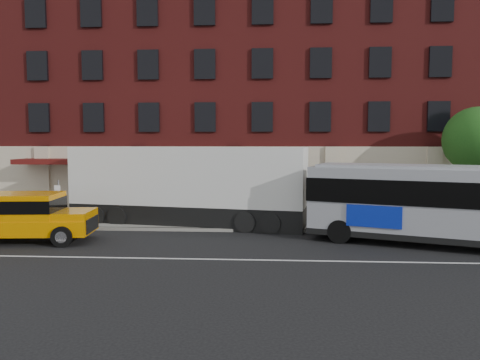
# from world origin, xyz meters

# --- Properties ---
(ground) EXTENTS (120.00, 120.00, 0.00)m
(ground) POSITION_xyz_m (0.00, 0.00, 0.00)
(ground) COLOR black
(ground) RESTS_ON ground
(sidewalk) EXTENTS (60.00, 6.00, 0.15)m
(sidewalk) POSITION_xyz_m (0.00, 9.00, 0.07)
(sidewalk) COLOR gray
(sidewalk) RESTS_ON ground
(kerb) EXTENTS (60.00, 0.25, 0.15)m
(kerb) POSITION_xyz_m (0.00, 6.00, 0.07)
(kerb) COLOR gray
(kerb) RESTS_ON ground
(lane_line) EXTENTS (60.00, 0.12, 0.01)m
(lane_line) POSITION_xyz_m (0.00, 0.50, 0.01)
(lane_line) COLOR silver
(lane_line) RESTS_ON ground
(building) EXTENTS (30.00, 12.10, 15.00)m
(building) POSITION_xyz_m (-0.01, 16.92, 7.58)
(building) COLOR maroon
(building) RESTS_ON sidewalk
(sign_pole) EXTENTS (0.30, 0.20, 2.50)m
(sign_pole) POSITION_xyz_m (-8.50, 6.15, 1.45)
(sign_pole) COLOR slate
(sign_pole) RESTS_ON ground
(street_tree) EXTENTS (3.60, 3.60, 6.20)m
(street_tree) POSITION_xyz_m (13.54, 9.48, 4.41)
(street_tree) COLOR #3D2A1E
(street_tree) RESTS_ON sidewalk
(city_bus) EXTENTS (12.72, 6.87, 3.44)m
(city_bus) POSITION_xyz_m (10.19, 3.11, 1.90)
(city_bus) COLOR #95969E
(city_bus) RESTS_ON ground
(yellow_suv) EXTENTS (5.80, 2.90, 2.18)m
(yellow_suv) POSITION_xyz_m (-8.64, 3.08, 1.25)
(yellow_suv) COLOR orange
(yellow_suv) RESTS_ON ground
(shipping_container) EXTENTS (12.75, 4.67, 4.17)m
(shipping_container) POSITION_xyz_m (-2.15, 7.60, 2.06)
(shipping_container) COLOR black
(shipping_container) RESTS_ON ground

